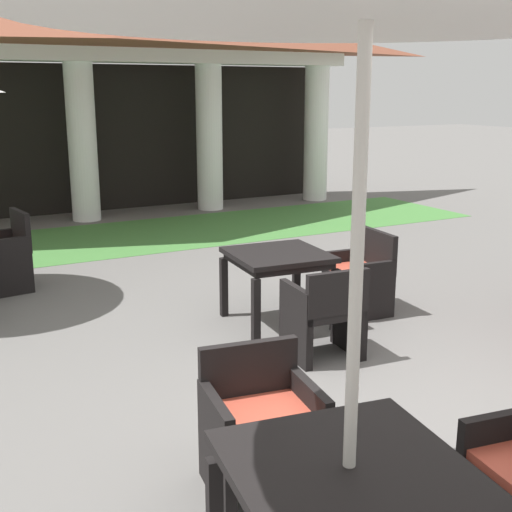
# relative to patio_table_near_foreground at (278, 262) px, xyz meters

# --- Properties ---
(ground_plane) EXTENTS (60.00, 60.00, 0.00)m
(ground_plane) POSITION_rel_patio_table_near_foreground_xyz_m (-0.31, -2.48, -0.63)
(ground_plane) COLOR slate
(background_pavilion) EXTENTS (10.85, 3.19, 4.03)m
(background_pavilion) POSITION_rel_patio_table_near_foreground_xyz_m (-0.31, 6.37, 2.48)
(background_pavilion) COLOR white
(background_pavilion) RESTS_ON ground
(lawn_strip) EXTENTS (12.65, 2.52, 0.01)m
(lawn_strip) POSITION_rel_patio_table_near_foreground_xyz_m (-0.31, 4.56, -0.62)
(lawn_strip) COLOR #47843D
(lawn_strip) RESTS_ON ground
(patio_table_near_foreground) EXTENTS (0.97, 0.97, 0.73)m
(patio_table_near_foreground) POSITION_rel_patio_table_near_foreground_xyz_m (0.00, 0.00, 0.00)
(patio_table_near_foreground) COLOR black
(patio_table_near_foreground) RESTS_ON ground
(patio_chair_near_foreground_east) EXTENTS (0.57, 0.68, 0.84)m
(patio_chair_near_foreground_east) POSITION_rel_patio_table_near_foreground_xyz_m (0.96, -0.08, -0.23)
(patio_chair_near_foreground_east) COLOR black
(patio_chair_near_foreground_east) RESTS_ON ground
(patio_chair_near_foreground_south) EXTENTS (0.63, 0.58, 0.83)m
(patio_chair_near_foreground_south) POSITION_rel_patio_table_near_foreground_xyz_m (-0.08, -0.95, -0.22)
(patio_chair_near_foreground_south) COLOR black
(patio_chair_near_foreground_south) RESTS_ON ground
(patio_chair_mid_right_east) EXTENTS (0.58, 0.65, 0.92)m
(patio_chair_mid_right_east) POSITION_rel_patio_table_near_foreground_xyz_m (-2.19, 2.46, -0.20)
(patio_chair_mid_right_east) COLOR black
(patio_chair_mid_right_east) RESTS_ON ground
(patio_table_far_back) EXTENTS (1.12, 1.12, 0.74)m
(patio_table_far_back) POSITION_rel_patio_table_near_foreground_xyz_m (-1.64, -3.44, 0.01)
(patio_table_far_back) COLOR black
(patio_table_far_back) RESTS_ON ground
(patio_chair_far_back_north) EXTENTS (0.70, 0.64, 0.82)m
(patio_chair_far_back_north) POSITION_rel_patio_table_near_foreground_xyz_m (-1.49, -2.39, -0.23)
(patio_chair_far_back_north) COLOR black
(patio_chair_far_back_north) RESTS_ON ground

